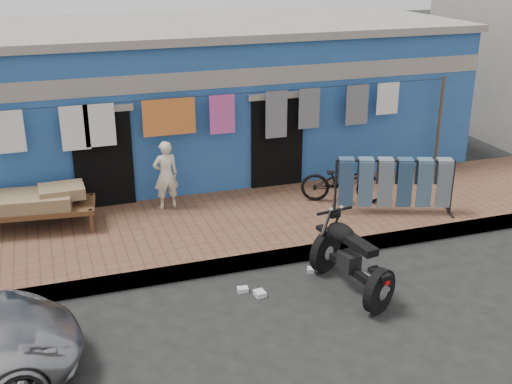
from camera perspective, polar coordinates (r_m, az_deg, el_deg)
The scene contains 13 objects.
ground at distance 9.40m, azimuth 4.02°, elevation -10.75°, with size 80.00×80.00×0.00m, color black.
sidewalk at distance 11.83m, azimuth -1.57°, elevation -2.99°, with size 28.00×3.00×0.25m, color brown.
curb at distance 10.59m, azimuth 0.79°, elevation -6.01°, with size 28.00×0.10×0.25m, color gray.
building at distance 15.02m, azimuth -6.23°, elevation 8.40°, with size 12.20×5.20×3.36m.
clothesline at distance 12.39m, azimuth -3.81°, elevation 6.37°, with size 10.06×0.06×2.10m.
seated_person at distance 12.19m, azimuth -8.02°, elevation 1.52°, with size 0.48×0.32×1.32m, color beige.
bicycle at distance 12.52m, azimuth 7.76°, elevation 1.38°, with size 0.57×1.61×1.04m, color black.
motorcycle at distance 9.81m, azimuth 8.48°, elevation -5.65°, with size 0.88×1.85×1.15m, color black, non-canonical shape.
charpoy at distance 11.93m, azimuth -18.88°, elevation -1.48°, with size 2.20×1.23×0.71m, color brown, non-canonical shape.
jeans_rack at distance 12.17m, azimuth 12.15°, elevation 0.62°, with size 2.28×1.22×1.09m, color black, non-canonical shape.
litter_a at distance 9.90m, azimuth -1.18°, elevation -8.67°, with size 0.16×0.12×0.07m, color silver.
litter_b at distance 10.51m, azimuth 4.88°, elevation -6.90°, with size 0.14×0.10×0.07m, color silver.
litter_c at distance 9.79m, azimuth 0.34°, elevation -9.01°, with size 0.19×0.15×0.07m, color silver.
Camera 1 is at (-3.19, -7.33, 4.95)m, focal length 45.00 mm.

